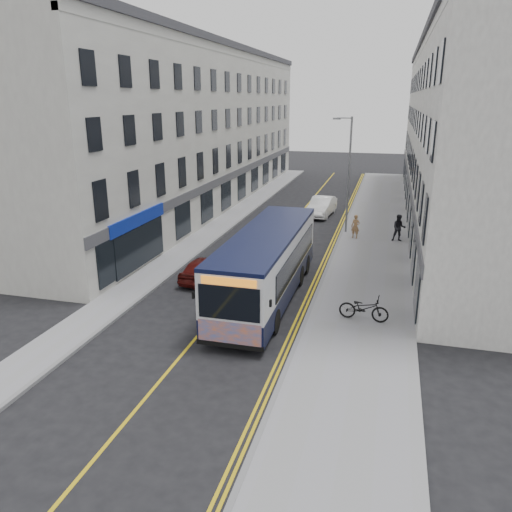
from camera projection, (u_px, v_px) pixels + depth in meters
The scene contains 17 objects.
ground at pixel (227, 301), 23.53m from camera, with size 140.00×140.00×0.00m, color black.
pavement_east at pixel (373, 242), 33.00m from camera, with size 4.50×64.00×0.12m, color gray.
pavement_west at pixel (213, 231), 35.79m from camera, with size 2.00×64.00×0.12m, color gray.
kerb_east at pixel (339, 240), 33.56m from camera, with size 0.18×64.00×0.13m, color slate.
kerb_west at pixel (226, 232), 35.54m from camera, with size 0.18×64.00×0.13m, color slate.
road_centre_line at pixel (281, 236), 34.57m from camera, with size 0.12×64.00×0.01m, color gold.
road_dbl_yellow_inner at pixel (332, 240), 33.69m from camera, with size 0.10×64.00×0.01m, color gold.
road_dbl_yellow_outer at pixel (335, 240), 33.64m from camera, with size 0.10×64.00×0.01m, color gold.
terrace_east at pixel (455, 135), 38.04m from camera, with size 6.00×46.00×13.00m, color white.
terrace_west at pixel (203, 130), 43.12m from camera, with size 6.00×46.00×13.00m, color beige.
streetlamp at pixel (348, 171), 34.05m from camera, with size 1.32×0.18×8.00m.
city_bus at pixel (267, 263), 23.25m from camera, with size 2.66×11.40×3.31m.
bicycle at pixel (364, 308), 21.10m from camera, with size 0.73×2.09×1.10m, color black.
pedestrian_near at pixel (355, 226), 33.52m from camera, with size 0.58×0.38×1.59m, color #9C7047.
pedestrian_far at pixel (399, 228), 32.76m from camera, with size 0.86×0.67×1.78m, color black.
car_white at pixel (322, 207), 40.44m from camera, with size 1.61×4.62×1.52m, color white.
car_maroon at pixel (205, 268), 26.12m from camera, with size 1.50×3.73×1.27m, color #4D0F0C.
Camera 1 is at (7.01, -20.67, 9.15)m, focal length 35.00 mm.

